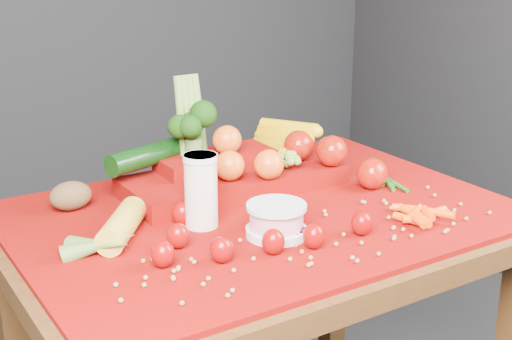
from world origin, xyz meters
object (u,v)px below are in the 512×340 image
table (261,255)px  yogurt_bowl (276,219)px  milk_glass (201,188)px  produce_mound (240,164)px

table → yogurt_bowl: bearing=-109.8°
milk_glass → table: bearing=2.7°
yogurt_bowl → table: bearing=70.2°
table → produce_mound: bearing=75.1°
milk_glass → yogurt_bowl: bearing=-50.4°
produce_mound → yogurt_bowl: bearing=-107.2°
yogurt_bowl → produce_mound: 0.30m
table → yogurt_bowl: (-0.05, -0.13, 0.14)m
milk_glass → yogurt_bowl: 0.17m
yogurt_bowl → produce_mound: bearing=72.8°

